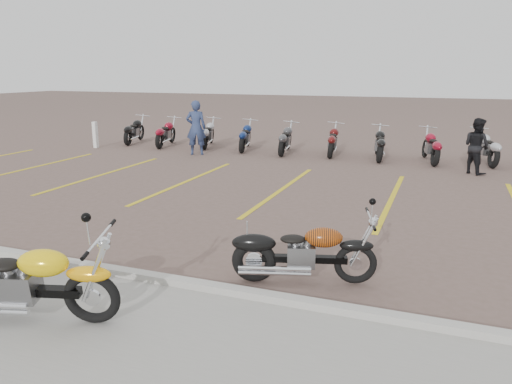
# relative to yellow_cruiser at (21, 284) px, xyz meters

# --- Properties ---
(ground) EXTENTS (100.00, 100.00, 0.00)m
(ground) POSITION_rel_yellow_cruiser_xyz_m (0.78, 3.53, -0.48)
(ground) COLOR brown
(ground) RESTS_ON ground
(concrete_apron) EXTENTS (60.00, 5.00, 0.01)m
(concrete_apron) POSITION_rel_yellow_cruiser_xyz_m (0.78, -0.97, -0.47)
(concrete_apron) COLOR #9E9B93
(concrete_apron) RESTS_ON ground
(curb) EXTENTS (60.00, 0.18, 0.12)m
(curb) POSITION_rel_yellow_cruiser_xyz_m (0.78, 1.53, -0.42)
(curb) COLOR #ADAAA3
(curb) RESTS_ON ground
(parking_stripes) EXTENTS (38.00, 5.50, 0.01)m
(parking_stripes) POSITION_rel_yellow_cruiser_xyz_m (0.78, 7.53, -0.47)
(parking_stripes) COLOR gold
(parking_stripes) RESTS_ON ground
(yellow_cruiser) EXTENTS (2.27, 0.79, 0.96)m
(yellow_cruiser) POSITION_rel_yellow_cruiser_xyz_m (0.00, 0.00, 0.00)
(yellow_cruiser) COLOR black
(yellow_cruiser) RESTS_ON ground
(flame_cruiser) EXTENTS (1.99, 0.70, 0.84)m
(flame_cruiser) POSITION_rel_yellow_cruiser_xyz_m (2.79, 2.26, -0.06)
(flame_cruiser) COLOR black
(flame_cruiser) RESTS_ON ground
(person_a) EXTENTS (0.82, 0.70, 1.91)m
(person_a) POSITION_rel_yellow_cruiser_xyz_m (-3.72, 11.56, 0.48)
(person_a) COLOR navy
(person_a) RESTS_ON ground
(person_b) EXTENTS (0.99, 0.98, 1.61)m
(person_b) POSITION_rel_yellow_cruiser_xyz_m (5.39, 11.47, 0.33)
(person_b) COLOR black
(person_b) RESTS_ON ground
(bollard) EXTENTS (0.15, 0.15, 1.00)m
(bollard) POSITION_rel_yellow_cruiser_xyz_m (-8.12, 11.61, 0.02)
(bollard) COLOR white
(bollard) RESTS_ON ground
(bg_bike_row) EXTENTS (20.83, 2.09, 1.10)m
(bg_bike_row) POSITION_rel_yellow_cruiser_xyz_m (2.43, 13.15, 0.07)
(bg_bike_row) COLOR black
(bg_bike_row) RESTS_ON ground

